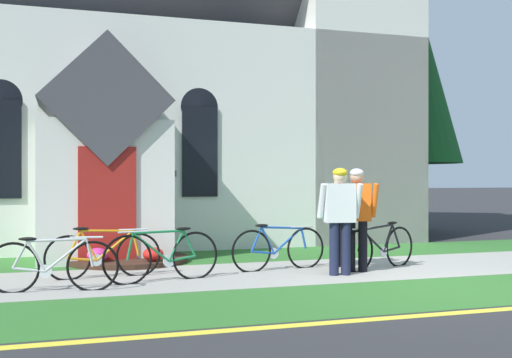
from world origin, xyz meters
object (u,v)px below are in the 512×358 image
at_px(bicycle_green, 380,247).
at_px(cyclist_in_red_jersey, 340,214).
at_px(bicycle_red, 103,254).
at_px(bicycle_black, 163,256).
at_px(bicycle_orange, 279,248).
at_px(roadside_conifer, 400,50).
at_px(bicycle_yellow, 53,265).
at_px(cyclist_in_yellow_jersey, 340,212).
at_px(church_sign, 126,201).
at_px(cyclist_in_white_jersey, 357,211).

height_order(bicycle_green, cyclist_in_red_jersey, cyclist_in_red_jersey).
xyz_separation_m(bicycle_green, bicycle_red, (-4.54, 0.43, -0.00)).
xyz_separation_m(bicycle_black, bicycle_orange, (2.03, 0.56, -0.01)).
xyz_separation_m(cyclist_in_red_jersey, roadside_conifer, (4.64, 5.82, 4.28)).
bearing_deg(bicycle_orange, bicycle_green, -12.75).
distance_m(bicycle_yellow, roadside_conifer, 12.50).
bearing_deg(roadside_conifer, cyclist_in_yellow_jersey, -127.10).
bearing_deg(bicycle_red, cyclist_in_yellow_jersey, -13.71).
relative_size(cyclist_in_yellow_jersey, roadside_conifer, 0.20).
bearing_deg(cyclist_in_red_jersey, church_sign, 148.07).
bearing_deg(bicycle_green, bicycle_orange, 167.25).
distance_m(church_sign, cyclist_in_yellow_jersey, 4.25).
distance_m(bicycle_yellow, cyclist_in_yellow_jersey, 4.36).
relative_size(bicycle_yellow, roadside_conifer, 0.21).
bearing_deg(bicycle_green, church_sign, 147.68).
height_order(bicycle_yellow, cyclist_in_yellow_jersey, cyclist_in_yellow_jersey).
bearing_deg(roadside_conifer, cyclist_in_white_jersey, -125.76).
bearing_deg(roadside_conifer, bicycle_green, -123.30).
distance_m(bicycle_black, cyclist_in_white_jersey, 3.25).
bearing_deg(bicycle_orange, church_sign, 137.09).
height_order(bicycle_green, cyclist_in_white_jersey, cyclist_in_white_jersey).
height_order(bicycle_green, roadside_conifer, roadside_conifer).
bearing_deg(bicycle_orange, bicycle_yellow, -165.42).
bearing_deg(bicycle_red, roadside_conifer, 33.83).
distance_m(cyclist_in_red_jersey, roadside_conifer, 8.58).
relative_size(cyclist_in_red_jersey, cyclist_in_white_jersey, 0.93).
bearing_deg(cyclist_in_red_jersey, cyclist_in_yellow_jersey, -115.20).
bearing_deg(church_sign, bicycle_black, -84.12).
distance_m(bicycle_black, cyclist_in_yellow_jersey, 2.84).
xyz_separation_m(cyclist_in_white_jersey, cyclist_in_yellow_jersey, (-0.42, -0.26, 0.00)).
xyz_separation_m(bicycle_yellow, cyclist_in_yellow_jersey, (4.31, 0.10, 0.64)).
bearing_deg(cyclist_in_white_jersey, cyclist_in_yellow_jersey, -148.92).
bearing_deg(bicycle_black, cyclist_in_yellow_jersey, -5.60).
bearing_deg(cyclist_in_white_jersey, bicycle_green, 19.71).
height_order(church_sign, bicycle_black, church_sign).
relative_size(bicycle_orange, bicycle_red, 0.98).
bearing_deg(bicycle_yellow, cyclist_in_red_jersey, 11.27).
bearing_deg(cyclist_in_white_jersey, roadside_conifer, 54.24).
bearing_deg(cyclist_in_yellow_jersey, bicycle_red, 166.29).
bearing_deg(bicycle_yellow, bicycle_green, 5.95).
relative_size(bicycle_red, cyclist_in_yellow_jersey, 1.04).
bearing_deg(bicycle_red, church_sign, 75.40).
bearing_deg(bicycle_green, cyclist_in_yellow_jersey, -154.96).
bearing_deg(cyclist_in_yellow_jersey, roadside_conifer, 52.90).
height_order(bicycle_yellow, cyclist_in_white_jersey, cyclist_in_white_jersey).
height_order(bicycle_orange, cyclist_in_red_jersey, cyclist_in_red_jersey).
height_order(church_sign, cyclist_in_yellow_jersey, cyclist_in_yellow_jersey).
xyz_separation_m(church_sign, cyclist_in_red_jersey, (3.43, -2.14, -0.20)).
bearing_deg(bicycle_green, bicycle_yellow, -174.05).
bearing_deg(bicycle_green, cyclist_in_white_jersey, -160.29).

